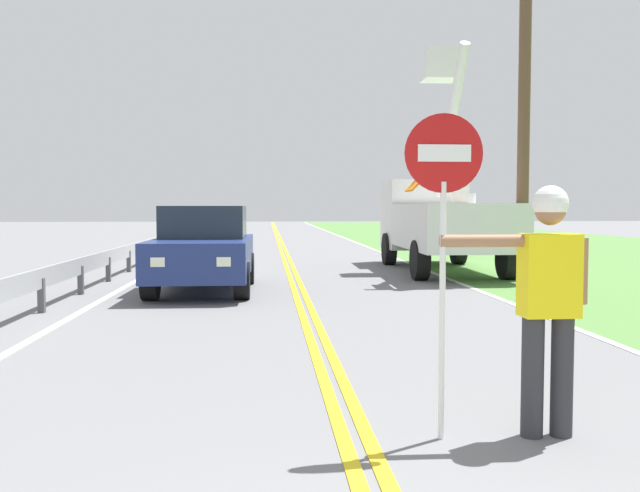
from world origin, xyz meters
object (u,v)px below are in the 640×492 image
Objects in this scene: oncoming_sedan_nearest at (204,249)px; utility_pole_near at (524,93)px; flagger_worker at (547,294)px; stop_sign_paddle at (443,202)px; utility_bucket_truck at (438,217)px.

utility_pole_near is (7.21, 1.78, 3.47)m from oncoming_sedan_nearest.
flagger_worker is at bearing -69.87° from oncoming_sedan_nearest.
stop_sign_paddle is (-0.77, 0.01, 0.66)m from flagger_worker.
utility_bucket_truck is 1.66× the size of oncoming_sedan_nearest.
stop_sign_paddle is 0.28× the size of utility_pole_near.
flagger_worker is 9.52m from oncoming_sedan_nearest.
utility_bucket_truck reaches higher than stop_sign_paddle.
utility_pole_near is (4.70, 10.71, 2.60)m from stop_sign_paddle.
oncoming_sedan_nearest is (-5.83, -4.19, -0.59)m from utility_bucket_truck.
flagger_worker is 0.22× the size of utility_pole_near.
utility_pole_near reaches higher than flagger_worker.
oncoming_sedan_nearest is (-3.28, 8.94, -0.21)m from flagger_worker.
utility_bucket_truck is 7.21m from oncoming_sedan_nearest.
stop_sign_paddle is 0.34× the size of utility_bucket_truck.
utility_bucket_truck reaches higher than oncoming_sedan_nearest.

